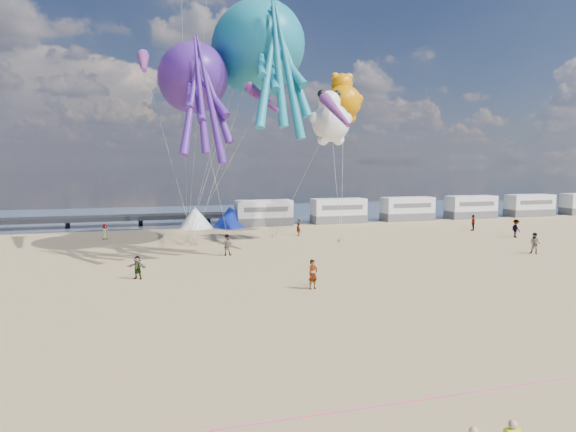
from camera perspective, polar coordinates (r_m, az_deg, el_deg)
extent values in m
plane|color=tan|center=(21.69, 7.13, -14.18)|extent=(120.00, 120.00, 0.00)
plane|color=#334762|center=(74.48, -9.93, 0.17)|extent=(120.00, 120.00, 0.00)
cube|color=silver|center=(60.63, -2.72, 0.35)|extent=(6.60, 2.50, 3.00)
cube|color=silver|center=(63.53, 5.64, 0.58)|extent=(6.60, 2.50, 3.00)
cube|color=silver|center=(67.65, 13.13, 0.78)|extent=(6.60, 2.50, 3.00)
cube|color=silver|center=(72.78, 19.66, 0.95)|extent=(6.60, 2.50, 3.00)
cube|color=silver|center=(78.73, 25.26, 1.08)|extent=(6.60, 2.50, 3.00)
cone|color=white|center=(59.31, -10.25, -0.16)|extent=(4.00, 4.00, 2.40)
cone|color=#1933CC|center=(59.86, -6.44, -0.05)|extent=(4.00, 4.00, 2.40)
cylinder|color=#F2338C|center=(17.57, 14.01, -19.26)|extent=(34.00, 0.03, 0.03)
imported|color=tan|center=(30.47, 2.79, -6.48)|extent=(0.76, 0.63, 1.77)
imported|color=#7F6659|center=(46.39, 25.74, -2.76)|extent=(0.92, 1.03, 1.76)
imported|color=#7F6659|center=(55.75, 24.00, -1.28)|extent=(0.80, 0.97, 1.82)
imported|color=#7F6659|center=(59.69, 19.87, -0.71)|extent=(1.27, 1.20, 1.73)
imported|color=#7F6659|center=(34.40, -16.38, -5.51)|extent=(0.94, 0.77, 1.50)
imported|color=#7F6659|center=(52.11, 1.16, -1.29)|extent=(0.61, 1.62, 1.71)
imported|color=#7F6659|center=(52.81, -19.69, -1.66)|extent=(0.60, 0.66, 1.51)
imported|color=#7F6659|center=(41.52, -6.84, -3.20)|extent=(0.97, 0.78, 1.72)
cube|color=gray|center=(46.98, -10.37, -3.11)|extent=(0.50, 0.35, 0.22)
cube|color=gray|center=(47.18, -6.57, -3.01)|extent=(0.50, 0.35, 0.22)
cube|color=gray|center=(48.53, 5.92, -2.75)|extent=(0.50, 0.35, 0.22)
cube|color=gray|center=(51.13, -1.50, -2.28)|extent=(0.50, 0.35, 0.22)
cube|color=gray|center=(48.51, -11.10, -2.84)|extent=(0.50, 0.35, 0.22)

